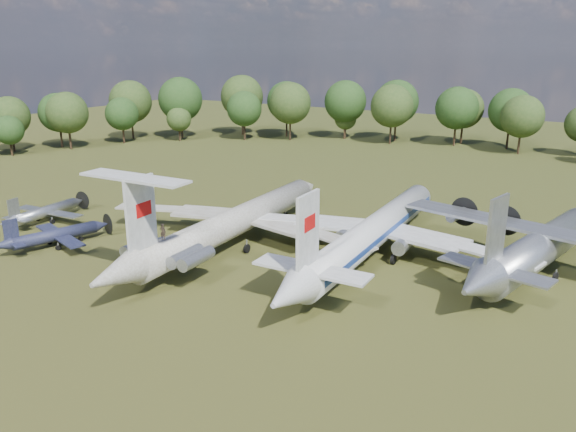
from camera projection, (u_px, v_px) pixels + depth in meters
The scene contains 7 objects.
ground at pixel (247, 244), 71.15m from camera, with size 300.00×300.00×0.00m, color #223612.
il62_airliner at pixel (236, 227), 70.31m from camera, with size 37.47×48.72×4.78m, color silver, non-canonical shape.
tu104_jet at pixel (373, 237), 66.20m from camera, with size 37.19×49.58×4.96m, color silver, non-canonical shape.
an12_transport at pixel (539, 253), 61.39m from camera, with size 32.92×36.80×4.84m, color #A2A5AA, non-canonical shape.
small_prop_west at pixel (56, 238), 69.96m from camera, with size 11.50×15.68×2.30m, color black, non-canonical shape.
small_prop_northwest at pixel (46, 214), 79.86m from camera, with size 11.49×15.67×2.30m, color gray, non-canonical shape.
person_on_il62 at pixel (163, 232), 58.12m from camera, with size 0.64×0.42×1.75m, color #856143.
Camera 1 is at (39.31, -54.54, 24.14)m, focal length 35.00 mm.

